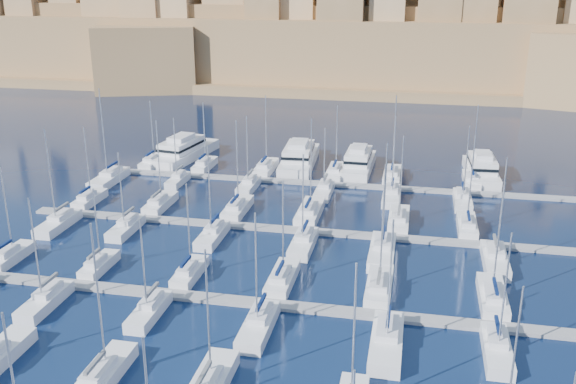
% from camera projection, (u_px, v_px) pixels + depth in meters
% --- Properties ---
extents(ground, '(600.00, 600.00, 0.00)m').
position_uv_depth(ground, '(290.00, 261.00, 83.00)').
color(ground, black).
rests_on(ground, ground).
extents(pontoon_mid_near, '(84.00, 2.00, 0.40)m').
position_uv_depth(pontoon_mid_near, '(269.00, 304.00, 71.82)').
color(pontoon_mid_near, slate).
rests_on(pontoon_mid_near, ground).
extents(pontoon_mid_far, '(84.00, 2.00, 0.40)m').
position_uv_depth(pontoon_mid_far, '(304.00, 231.00, 92.20)').
color(pontoon_mid_far, slate).
rests_on(pontoon_mid_far, ground).
extents(pontoon_far, '(84.00, 2.00, 0.40)m').
position_uv_depth(pontoon_far, '(326.00, 184.00, 112.58)').
color(pontoon_far, slate).
rests_on(pontoon_far, ground).
extents(sailboat_2, '(2.71, 9.03, 15.62)m').
position_uv_depth(sailboat_2, '(104.00, 374.00, 58.46)').
color(sailboat_2, silver).
rests_on(sailboat_2, ground).
extents(sailboat_12, '(2.36, 7.88, 12.81)m').
position_uv_depth(sailboat_12, '(11.00, 256.00, 82.83)').
color(sailboat_12, silver).
rests_on(sailboat_12, ground).
extents(sailboat_13, '(2.21, 7.37, 10.98)m').
position_uv_depth(sailboat_13, '(99.00, 265.00, 80.25)').
color(sailboat_13, silver).
rests_on(sailboat_13, ground).
extents(sailboat_14, '(2.38, 7.94, 12.28)m').
position_uv_depth(sailboat_14, '(190.00, 272.00, 78.26)').
color(sailboat_14, silver).
rests_on(sailboat_14, ground).
extents(sailboat_15, '(2.75, 9.16, 13.20)m').
position_uv_depth(sailboat_15, '(282.00, 279.00, 76.63)').
color(sailboat_15, silver).
rests_on(sailboat_15, ground).
extents(sailboat_16, '(2.89, 9.65, 15.71)m').
position_uv_depth(sailboat_16, '(379.00, 286.00, 74.67)').
color(sailboat_16, silver).
rests_on(sailboat_16, ground).
extents(sailboat_17, '(2.91, 9.71, 14.51)m').
position_uv_depth(sailboat_17, '(492.00, 297.00, 72.29)').
color(sailboat_17, silver).
rests_on(sailboat_17, ground).
extents(sailboat_19, '(2.53, 8.44, 13.36)m').
position_uv_depth(sailboat_19, '(45.00, 300.00, 71.54)').
color(sailboat_19, silver).
rests_on(sailboat_19, ground).
extents(sailboat_20, '(2.39, 7.97, 11.90)m').
position_uv_depth(sailboat_20, '(149.00, 311.00, 69.43)').
color(sailboat_20, silver).
rests_on(sailboat_20, ground).
extents(sailboat_21, '(2.75, 9.17, 13.73)m').
position_uv_depth(sailboat_21, '(259.00, 325.00, 66.54)').
color(sailboat_21, silver).
rests_on(sailboat_21, ground).
extents(sailboat_22, '(3.08, 10.25, 14.32)m').
position_uv_depth(sailboat_22, '(387.00, 342.00, 63.53)').
color(sailboat_22, silver).
rests_on(sailboat_22, ground).
extents(sailboat_23, '(2.56, 8.54, 13.50)m').
position_uv_depth(sailboat_23, '(497.00, 349.00, 62.31)').
color(sailboat_23, silver).
rests_on(sailboat_23, ground).
extents(sailboat_24, '(2.42, 8.07, 12.84)m').
position_uv_depth(sailboat_24, '(90.00, 199.00, 103.42)').
color(sailboat_24, silver).
rests_on(sailboat_24, ground).
extents(sailboat_25, '(2.69, 8.96, 14.33)m').
position_uv_depth(sailboat_25, '(160.00, 203.00, 101.56)').
color(sailboat_25, silver).
rests_on(sailboat_25, ground).
extents(sailboat_26, '(2.85, 9.51, 14.83)m').
position_uv_depth(sailboat_26, '(237.00, 208.00, 99.42)').
color(sailboat_26, silver).
rests_on(sailboat_26, ground).
extents(sailboat_27, '(3.20, 10.66, 15.53)m').
position_uv_depth(sailboat_27, '(310.00, 212.00, 97.79)').
color(sailboat_27, silver).
rests_on(sailboat_27, ground).
extents(sailboat_28, '(2.92, 9.73, 13.71)m').
position_uv_depth(sailboat_28, '(399.00, 220.00, 94.83)').
color(sailboat_28, silver).
rests_on(sailboat_28, ground).
extents(sailboat_29, '(2.66, 8.88, 14.31)m').
position_uv_depth(sailboat_29, '(467.00, 226.00, 92.59)').
color(sailboat_29, silver).
rests_on(sailboat_29, ground).
extents(sailboat_30, '(2.79, 9.29, 15.23)m').
position_uv_depth(sailboat_30, '(58.00, 223.00, 93.61)').
color(sailboat_30, silver).
rests_on(sailboat_30, ground).
extents(sailboat_31, '(2.53, 8.43, 12.33)m').
position_uv_depth(sailboat_31, '(126.00, 227.00, 92.04)').
color(sailboat_31, silver).
rests_on(sailboat_31, ground).
extents(sailboat_32, '(2.65, 8.85, 14.24)m').
position_uv_depth(sailboat_32, '(213.00, 235.00, 89.37)').
color(sailboat_32, silver).
rests_on(sailboat_32, ground).
extents(sailboat_33, '(2.81, 9.37, 13.67)m').
position_uv_depth(sailboat_33, '(303.00, 243.00, 86.68)').
color(sailboat_33, silver).
rests_on(sailboat_33, ground).
extents(sailboat_34, '(3.20, 10.68, 15.87)m').
position_uv_depth(sailboat_34, '(382.00, 251.00, 84.06)').
color(sailboat_34, silver).
rests_on(sailboat_34, ground).
extents(sailboat_35, '(2.96, 9.88, 14.77)m').
position_uv_depth(sailboat_35, '(495.00, 259.00, 81.72)').
color(sailboat_35, silver).
rests_on(sailboat_35, ground).
extents(sailboat_36, '(2.60, 8.66, 12.81)m').
position_uv_depth(sailboat_36, '(153.00, 162.00, 123.78)').
color(sailboat_36, silver).
rests_on(sailboat_36, ground).
extents(sailboat_37, '(2.56, 8.54, 12.90)m').
position_uv_depth(sailboat_37, '(205.00, 165.00, 121.74)').
color(sailboat_37, silver).
rests_on(sailboat_37, ground).
extents(sailboat_38, '(2.91, 9.69, 14.54)m').
position_uv_depth(sailboat_38, '(266.00, 168.00, 120.03)').
color(sailboat_38, silver).
rests_on(sailboat_38, ground).
extents(sailboat_39, '(2.86, 9.54, 13.31)m').
position_uv_depth(sailboat_39, '(335.00, 172.00, 117.46)').
color(sailboat_39, silver).
rests_on(sailboat_39, ground).
extents(sailboat_40, '(2.96, 9.88, 15.39)m').
position_uv_depth(sailboat_40, '(392.00, 175.00, 115.66)').
color(sailboat_40, silver).
rests_on(sailboat_40, ground).
extents(sailboat_41, '(2.75, 9.15, 14.36)m').
position_uv_depth(sailboat_41, '(471.00, 180.00, 112.72)').
color(sailboat_41, silver).
rests_on(sailboat_41, ground).
extents(sailboat_42, '(3.23, 10.78, 17.18)m').
position_uv_depth(sailboat_42, '(109.00, 178.00, 113.78)').
color(sailboat_42, silver).
rests_on(sailboat_42, ground).
extents(sailboat_43, '(2.21, 7.36, 12.26)m').
position_uv_depth(sailboat_43, '(178.00, 180.00, 113.04)').
color(sailboat_43, silver).
rests_on(sailboat_43, ground).
extents(sailboat_44, '(2.49, 8.30, 13.21)m').
position_uv_depth(sailboat_44, '(249.00, 185.00, 110.13)').
color(sailboat_44, silver).
rests_on(sailboat_44, ground).
extents(sailboat_45, '(2.53, 8.45, 11.91)m').
position_uv_depth(sailboat_45, '(324.00, 190.00, 107.58)').
color(sailboat_45, silver).
rests_on(sailboat_45, ground).
extents(sailboat_46, '(2.81, 9.36, 14.42)m').
position_uv_depth(sailboat_46, '(392.00, 196.00, 105.03)').
color(sailboat_46, silver).
rests_on(sailboat_46, ground).
extents(sailboat_47, '(2.71, 9.04, 13.41)m').
position_uv_depth(sailboat_47, '(463.00, 200.00, 103.04)').
color(sailboat_47, silver).
rests_on(sailboat_47, ground).
extents(motor_yacht_a, '(8.82, 20.08, 5.25)m').
position_uv_depth(motor_yacht_a, '(183.00, 150.00, 127.86)').
color(motor_yacht_a, silver).
rests_on(motor_yacht_a, ground).
extents(motor_yacht_b, '(6.90, 19.74, 5.25)m').
position_uv_depth(motor_yacht_b, '(299.00, 157.00, 123.42)').
color(motor_yacht_b, silver).
rests_on(motor_yacht_b, ground).
extents(motor_yacht_c, '(5.33, 16.63, 5.25)m').
position_uv_depth(motor_yacht_c, '(358.00, 162.00, 119.92)').
color(motor_yacht_c, silver).
rests_on(motor_yacht_c, ground).
extents(motor_yacht_d, '(5.72, 16.75, 5.25)m').
position_uv_depth(motor_yacht_d, '(481.00, 169.00, 115.72)').
color(motor_yacht_d, silver).
rests_on(motor_yacht_d, ground).
extents(fortified_city, '(460.00, 108.95, 59.52)m').
position_uv_depth(fortified_city, '(378.00, 35.00, 222.07)').
color(fortified_city, brown).
rests_on(fortified_city, ground).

